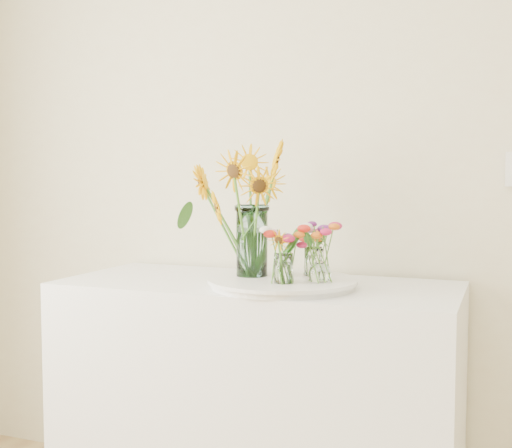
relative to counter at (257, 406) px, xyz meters
name	(u,v)px	position (x,y,z in m)	size (l,w,h in m)	color
counter	(257,406)	(0.00, 0.00, 0.00)	(1.40, 0.60, 0.90)	white
tray	(282,284)	(0.12, -0.07, 0.46)	(0.48, 0.48, 0.03)	white
mason_jar	(252,241)	(0.00, -0.05, 0.60)	(0.11, 0.11, 0.25)	#A3CFD2
sunflower_bouquet	(252,209)	(0.00, -0.05, 0.71)	(0.59, 0.59, 0.48)	#E8A404
small_vase_a	(284,269)	(0.15, -0.16, 0.53)	(0.06, 0.06, 0.10)	white
wildflower_posy_a	(284,255)	(0.15, -0.16, 0.57)	(0.18, 0.18, 0.19)	#D86112
small_vase_b	(319,266)	(0.25, -0.08, 0.53)	(0.08, 0.08, 0.11)	white
wildflower_posy_b	(320,252)	(0.25, -0.08, 0.58)	(0.20, 0.20, 0.20)	#D86112
small_vase_c	(313,262)	(0.20, 0.03, 0.53)	(0.06, 0.06, 0.11)	white
wildflower_posy_c	(313,249)	(0.20, 0.03, 0.57)	(0.17, 0.17, 0.20)	#D86112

